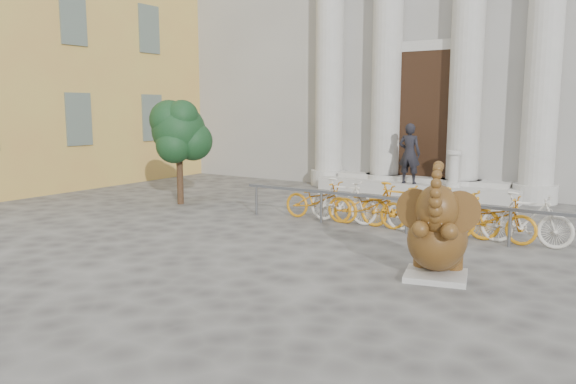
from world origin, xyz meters
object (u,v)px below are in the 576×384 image
Objects in this scene: elephant_statue at (437,237)px; pedestrian at (409,154)px; tree at (179,132)px; bike_rack at (411,208)px.

pedestrian is at bearing 100.16° from elephant_statue.
elephant_statue is 8.44m from tree.
elephant_statue is at bearing -19.28° from tree.
bike_rack is at bearing 103.69° from elephant_statue.
pedestrian is (-1.80, 4.52, 0.74)m from bike_rack.
pedestrian reaches higher than elephant_statue.
tree is 1.57× the size of pedestrian.
elephant_statue is 3.31m from bike_rack.
bike_rack is (-1.53, 2.93, -0.15)m from elephant_statue.
tree reaches higher than elephant_statue.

